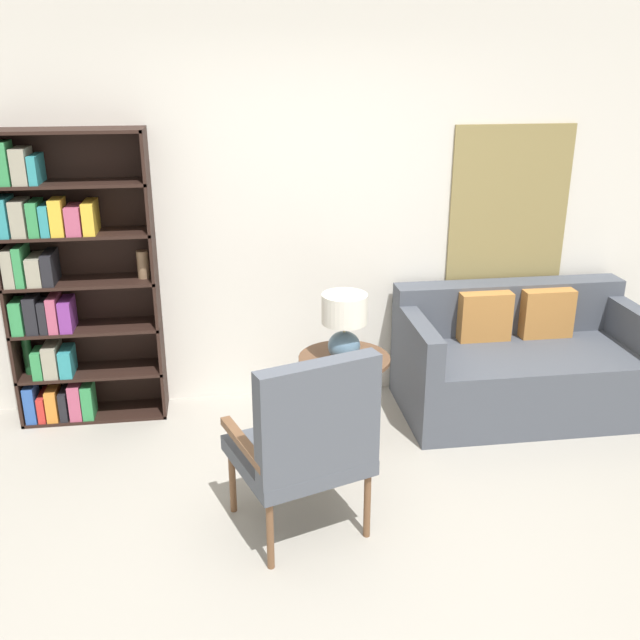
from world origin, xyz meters
TOP-DOWN VIEW (x-y plane):
  - ground_plane at (0.00, 0.00)m, footprint 14.00×14.00m
  - wall_back at (0.03, 2.03)m, footprint 6.40×0.08m
  - bookshelf at (-1.43, 1.85)m, footprint 0.94×0.30m
  - armchair at (-0.04, 0.33)m, footprint 0.77×0.76m
  - couch at (1.58, 1.56)m, footprint 1.63×0.88m
  - side_table at (0.31, 1.27)m, footprint 0.57×0.57m
  - table_lamp at (0.30, 1.24)m, footprint 0.27×0.27m

SIDE VIEW (x-z plane):
  - ground_plane at x=0.00m, z-range 0.00..0.00m
  - couch at x=1.58m, z-range -0.09..0.73m
  - side_table at x=0.31m, z-range 0.23..0.81m
  - armchair at x=-0.04m, z-range 0.07..1.09m
  - table_lamp at x=0.30m, z-range 0.61..1.03m
  - bookshelf at x=-1.43m, z-range -0.02..1.89m
  - wall_back at x=0.03m, z-range 0.00..2.70m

